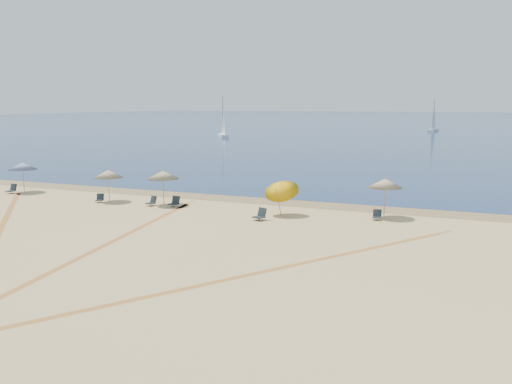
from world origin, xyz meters
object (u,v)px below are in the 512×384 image
(sailboat_0, at_px, (223,125))
(chair_3, at_px, (175,202))
(chair_0, at_px, (12,189))
(chair_2, at_px, (152,201))
(umbrella_1, at_px, (108,174))
(umbrella_4, at_px, (385,183))
(chair_1, at_px, (100,199))
(umbrella_2, at_px, (163,175))
(sailboat_1, at_px, (433,121))
(chair_5, at_px, (377,215))
(umbrella_3, at_px, (281,188))
(umbrella_0, at_px, (23,166))
(chair_4, at_px, (260,215))

(sailboat_0, bearing_deg, chair_3, -102.07)
(chair_0, distance_m, chair_2, 12.91)
(umbrella_1, height_order, chair_3, umbrella_1)
(chair_0, bearing_deg, umbrella_4, 6.38)
(umbrella_1, bearing_deg, sailboat_0, 108.99)
(umbrella_1, height_order, chair_1, umbrella_1)
(umbrella_2, distance_m, chair_1, 5.13)
(chair_1, bearing_deg, sailboat_1, 60.70)
(umbrella_4, height_order, chair_5, umbrella_4)
(umbrella_2, distance_m, sailboat_0, 74.57)
(chair_0, bearing_deg, umbrella_1, 2.29)
(chair_5, bearing_deg, umbrella_4, 64.17)
(umbrella_1, bearing_deg, umbrella_3, -0.13)
(umbrella_0, distance_m, chair_1, 8.61)
(chair_3, height_order, chair_5, chair_3)
(umbrella_2, xyz_separation_m, umbrella_3, (8.65, -0.34, -0.34))
(umbrella_1, distance_m, chair_2, 4.06)
(chair_2, xyz_separation_m, chair_3, (1.61, 0.30, 0.02))
(chair_1, xyz_separation_m, sailboat_1, (14.73, 108.89, 2.20))
(umbrella_1, height_order, umbrella_4, umbrella_4)
(umbrella_0, xyz_separation_m, sailboat_1, (23.03, 107.52, 0.39))
(chair_5, height_order, sailboat_0, sailboat_0)
(chair_4, xyz_separation_m, sailboat_1, (2.05, 110.13, 2.15))
(chair_2, distance_m, chair_3, 1.64)
(chair_2, bearing_deg, chair_5, 23.48)
(umbrella_2, bearing_deg, umbrella_1, -175.87)
(umbrella_0, relative_size, sailboat_1, 0.30)
(sailboat_1, bearing_deg, umbrella_3, -80.71)
(chair_0, bearing_deg, chair_4, -1.96)
(umbrella_1, bearing_deg, chair_1, -128.94)
(chair_0, relative_size, chair_2, 0.94)
(chair_1, bearing_deg, chair_3, -15.54)
(umbrella_2, bearing_deg, sailboat_0, 112.20)
(chair_5, bearing_deg, sailboat_0, 115.38)
(umbrella_4, relative_size, chair_0, 3.38)
(chair_3, bearing_deg, umbrella_0, -178.71)
(umbrella_4, relative_size, chair_5, 3.85)
(sailboat_0, bearing_deg, chair_4, -97.97)
(sailboat_1, bearing_deg, umbrella_2, -85.29)
(umbrella_2, distance_m, chair_4, 8.41)
(umbrella_2, bearing_deg, chair_1, -170.05)
(umbrella_1, bearing_deg, sailboat_1, 82.48)
(chair_1, distance_m, chair_4, 12.74)
(umbrella_4, xyz_separation_m, sailboat_0, (-42.90, 67.58, 0.42))
(umbrella_1, relative_size, chair_2, 2.99)
(umbrella_1, relative_size, umbrella_3, 0.92)
(umbrella_3, height_order, chair_4, umbrella_3)
(chair_0, relative_size, sailboat_1, 0.09)
(umbrella_1, distance_m, chair_5, 18.84)
(umbrella_3, bearing_deg, umbrella_4, 16.48)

